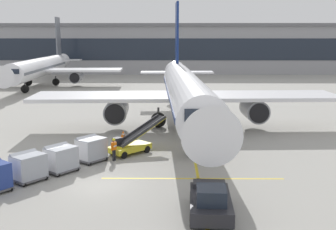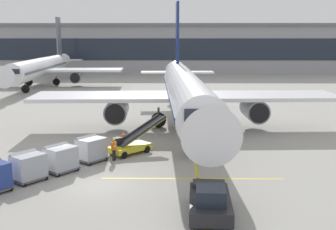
# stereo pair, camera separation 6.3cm
# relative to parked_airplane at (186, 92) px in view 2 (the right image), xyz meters

# --- Properties ---
(ground_plane) EXTENTS (600.00, 600.00, 0.00)m
(ground_plane) POSITION_rel_parked_airplane_xyz_m (-5.83, -16.41, -3.75)
(ground_plane) COLOR #9E9B93
(parked_airplane) EXTENTS (30.47, 39.76, 13.68)m
(parked_airplane) POSITION_rel_parked_airplane_xyz_m (0.00, 0.00, 0.00)
(parked_airplane) COLOR white
(parked_airplane) RESTS_ON ground
(belt_loader) EXTENTS (4.68, 4.76, 2.72)m
(belt_loader) POSITION_rel_parked_airplane_xyz_m (-4.53, -8.99, -2.93)
(belt_loader) COLOR gold
(belt_loader) RESTS_ON ground
(baggage_cart_lead) EXTENTS (2.49, 2.64, 1.91)m
(baggage_cart_lead) POSITION_rel_parked_airplane_xyz_m (-7.37, -11.30, -2.75)
(baggage_cart_lead) COLOR #515156
(baggage_cart_lead) RESTS_ON ground
(baggage_cart_second) EXTENTS (2.49, 2.64, 1.91)m
(baggage_cart_second) POSITION_rel_parked_airplane_xyz_m (-8.97, -13.81, -2.75)
(baggage_cart_second) COLOR #515156
(baggage_cart_second) RESTS_ON ground
(baggage_cart_third) EXTENTS (2.49, 2.64, 1.91)m
(baggage_cart_third) POSITION_rel_parked_airplane_xyz_m (-10.58, -15.67, -2.75)
(baggage_cart_third) COLOR #515156
(baggage_cart_third) RESTS_ON ground
(pushback_tug) EXTENTS (2.30, 4.49, 1.83)m
(pushback_tug) POSITION_rel_parked_airplane_xyz_m (0.67, -20.99, -2.93)
(pushback_tug) COLOR #232328
(pushback_tug) RESTS_ON ground
(ground_crew_by_loader) EXTENTS (0.40, 0.50, 1.74)m
(ground_crew_by_loader) POSITION_rel_parked_airplane_xyz_m (-5.68, -11.11, -2.76)
(ground_crew_by_loader) COLOR black
(ground_crew_by_loader) RESTS_ON ground
(ground_crew_by_carts) EXTENTS (0.47, 0.42, 1.74)m
(ground_crew_by_carts) POSITION_rel_parked_airplane_xyz_m (-8.05, -10.87, -2.76)
(ground_crew_by_carts) COLOR #514C42
(ground_crew_by_carts) RESTS_ON ground
(safety_cone_engine_keepout) EXTENTS (0.66, 0.66, 0.75)m
(safety_cone_engine_keepout) POSITION_rel_parked_airplane_xyz_m (-5.81, -4.09, -3.39)
(safety_cone_engine_keepout) COLOR black
(safety_cone_engine_keepout) RESTS_ON ground
(apron_guidance_line_lead_in) EXTENTS (0.20, 110.00, 0.01)m
(apron_guidance_line_lead_in) POSITION_rel_parked_airplane_xyz_m (0.40, -0.71, -3.75)
(apron_guidance_line_lead_in) COLOR yellow
(apron_guidance_line_lead_in) RESTS_ON ground
(apron_guidance_line_stop_bar) EXTENTS (12.00, 0.20, 0.01)m
(apron_guidance_line_stop_bar) POSITION_rel_parked_airplane_xyz_m (0.03, -15.11, -3.75)
(apron_guidance_line_stop_bar) COLOR yellow
(apron_guidance_line_stop_bar) RESTS_ON ground
(terminal_building) EXTENTS (122.47, 19.85, 12.31)m
(terminal_building) POSITION_rel_parked_airplane_xyz_m (7.20, 70.70, 2.35)
(terminal_building) COLOR #939399
(terminal_building) RESTS_ON ground
(distant_airplane) EXTENTS (30.45, 39.42, 13.34)m
(distant_airplane) POSITION_rel_parked_airplane_xyz_m (-25.95, 36.79, -0.31)
(distant_airplane) COLOR white
(distant_airplane) RESTS_ON ground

